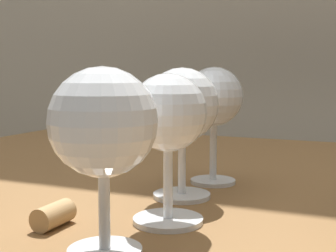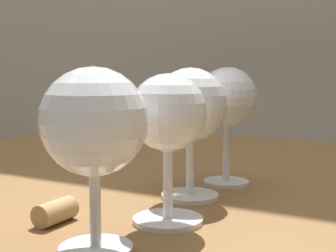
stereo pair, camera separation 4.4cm
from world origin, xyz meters
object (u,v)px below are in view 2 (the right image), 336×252
(cork, at_px, (55,212))
(wine_glass_chardonnay, at_px, (168,118))
(wine_glass_rose, at_px, (94,124))
(wine_glass_port, at_px, (190,108))
(wine_glass_white, at_px, (227,99))

(cork, bearing_deg, wine_glass_chardonnay, 30.45)
(wine_glass_rose, xyz_separation_m, wine_glass_port, (-0.01, 0.18, -0.00))
(wine_glass_chardonnay, height_order, wine_glass_port, wine_glass_port)
(wine_glass_rose, relative_size, cork, 3.47)
(wine_glass_port, relative_size, wine_glass_white, 0.99)
(wine_glass_white, bearing_deg, cork, -109.32)
(wine_glass_white, bearing_deg, wine_glass_chardonnay, -86.00)
(wine_glass_chardonnay, bearing_deg, wine_glass_white, 94.00)
(wine_glass_chardonnay, distance_m, cork, 0.14)
(wine_glass_chardonnay, xyz_separation_m, wine_glass_white, (-0.01, 0.17, 0.01))
(wine_glass_chardonnay, height_order, wine_glass_white, wine_glass_white)
(wine_glass_chardonnay, relative_size, wine_glass_white, 0.95)
(wine_glass_rose, height_order, wine_glass_port, same)
(wine_glass_rose, relative_size, wine_glass_port, 0.99)
(wine_glass_rose, distance_m, wine_glass_port, 0.18)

